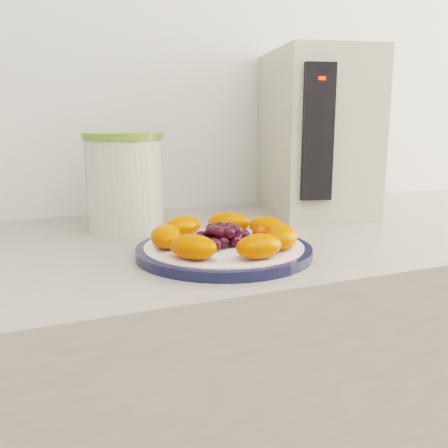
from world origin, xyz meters
name	(u,v)px	position (x,y,z in m)	size (l,w,h in m)	color
wall_back	(186,31)	(0.00, 1.51, 1.30)	(3.50, 0.02, 2.60)	silver
plate_rim	(224,251)	(-0.10, 1.07, 0.91)	(0.27, 0.27, 0.01)	#121735
plate_face	(224,250)	(-0.10, 1.07, 0.91)	(0.24, 0.24, 0.02)	white
canister	(125,185)	(-0.19, 1.32, 0.98)	(0.14, 0.14, 0.17)	#415811
canister_lid	(123,136)	(-0.19, 1.32, 1.08)	(0.15, 0.15, 0.01)	olive
appliance_body	(316,133)	(0.24, 1.35, 1.08)	(0.20, 0.28, 0.35)	#BEB8A3
appliance_panel	(318,133)	(0.16, 1.22, 1.08)	(0.06, 0.02, 0.26)	black
appliance_led	(322,78)	(0.16, 1.21, 1.18)	(0.01, 0.01, 0.01)	#FF0C05
fruit_plate	(226,234)	(-0.09, 1.08, 0.93)	(0.23, 0.23, 0.03)	#D83800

